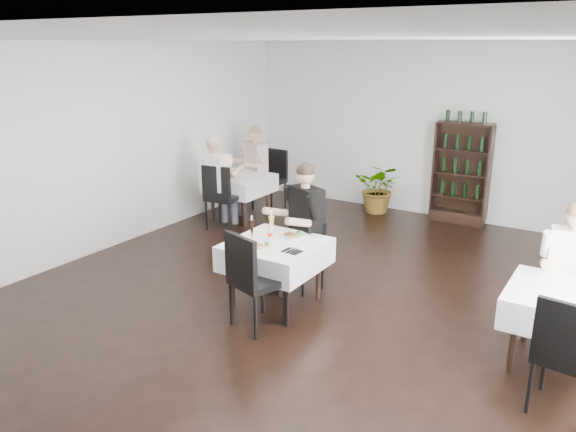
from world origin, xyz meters
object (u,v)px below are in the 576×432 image
(main_table, at_px, (276,254))
(diner_main, at_px, (300,217))
(wine_shelf, at_px, (461,174))
(potted_tree, at_px, (379,188))

(main_table, distance_m, diner_main, 0.64)
(wine_shelf, xyz_separation_m, main_table, (-0.90, -4.31, -0.23))
(main_table, xyz_separation_m, potted_tree, (-0.49, 4.13, -0.16))
(main_table, height_order, diner_main, diner_main)
(main_table, bearing_deg, potted_tree, 96.70)
(wine_shelf, xyz_separation_m, potted_tree, (-1.39, -0.18, -0.39))
(wine_shelf, height_order, main_table, wine_shelf)
(wine_shelf, bearing_deg, main_table, -101.78)
(wine_shelf, xyz_separation_m, diner_main, (-0.91, -3.75, 0.08))
(wine_shelf, distance_m, diner_main, 3.86)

